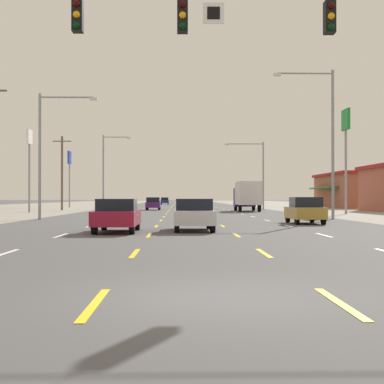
{
  "coord_description": "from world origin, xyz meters",
  "views": [
    {
      "loc": [
        -0.55,
        -8.85,
        1.52
      ],
      "look_at": [
        0.96,
        59.86,
        2.16
      ],
      "focal_mm": 54.82,
      "sensor_mm": 36.0,
      "label": 1
    }
  ],
  "objects_px": {
    "sedan_center_turn_near": "(194,214)",
    "streetlight_left_row_1": "(106,167)",
    "hatchback_inner_left_far": "(153,204)",
    "sedan_inner_left_nearest": "(117,215)",
    "streetlight_right_row_1": "(258,169)",
    "streetlight_right_row_0": "(327,133)",
    "box_truck_far_right_midfar": "(247,195)",
    "hatchback_inner_left_farther": "(165,201)",
    "pole_sign_left_row_2": "(69,165)",
    "hatchback_far_right_mid": "(305,210)",
    "pole_sign_left_row_1": "(29,152)",
    "streetlight_left_row_0": "(46,146)",
    "pole_sign_right_row_1": "(346,134)"
  },
  "relations": [
    {
      "from": "sedan_center_turn_near",
      "to": "streetlight_left_row_1",
      "type": "relative_size",
      "value": 0.48
    },
    {
      "from": "hatchback_inner_left_far",
      "to": "sedan_inner_left_nearest",
      "type": "bearing_deg",
      "value": -89.46
    },
    {
      "from": "streetlight_right_row_1",
      "to": "streetlight_right_row_0",
      "type": "bearing_deg",
      "value": -89.64
    },
    {
      "from": "box_truck_far_right_midfar",
      "to": "hatchback_inner_left_farther",
      "type": "xyz_separation_m",
      "value": [
        -10.65,
        64.76,
        -1.05
      ]
    },
    {
      "from": "pole_sign_left_row_2",
      "to": "streetlight_right_row_1",
      "type": "relative_size",
      "value": 1.0
    },
    {
      "from": "hatchback_far_right_mid",
      "to": "pole_sign_left_row_2",
      "type": "xyz_separation_m",
      "value": [
        -24.15,
        56.41,
        5.73
      ]
    },
    {
      "from": "hatchback_inner_left_farther",
      "to": "streetlight_right_row_1",
      "type": "distance_m",
      "value": 56.53
    },
    {
      "from": "hatchback_inner_left_farther",
      "to": "pole_sign_left_row_2",
      "type": "xyz_separation_m",
      "value": [
        -13.7,
        -38.79,
        5.73
      ]
    },
    {
      "from": "pole_sign_left_row_1",
      "to": "streetlight_right_row_0",
      "type": "distance_m",
      "value": 31.74
    },
    {
      "from": "hatchback_far_right_mid",
      "to": "pole_sign_left_row_1",
      "type": "relative_size",
      "value": 0.46
    },
    {
      "from": "box_truck_far_right_midfar",
      "to": "streetlight_left_row_1",
      "type": "bearing_deg",
      "value": 149.24
    },
    {
      "from": "streetlight_right_row_1",
      "to": "hatchback_inner_left_far",
      "type": "bearing_deg",
      "value": -166.52
    },
    {
      "from": "hatchback_inner_left_farther",
      "to": "pole_sign_left_row_1",
      "type": "distance_m",
      "value": 70.74
    },
    {
      "from": "sedan_center_turn_near",
      "to": "pole_sign_left_row_2",
      "type": "height_order",
      "value": "pole_sign_left_row_2"
    },
    {
      "from": "sedan_center_turn_near",
      "to": "streetlight_left_row_0",
      "type": "height_order",
      "value": "streetlight_left_row_0"
    },
    {
      "from": "pole_sign_right_row_1",
      "to": "streetlight_right_row_0",
      "type": "bearing_deg",
      "value": -111.25
    },
    {
      "from": "pole_sign_left_row_1",
      "to": "sedan_center_turn_near",
      "type": "bearing_deg",
      "value": -64.17
    },
    {
      "from": "box_truck_far_right_midfar",
      "to": "streetlight_right_row_1",
      "type": "height_order",
      "value": "streetlight_right_row_1"
    },
    {
      "from": "hatchback_far_right_mid",
      "to": "streetlight_right_row_0",
      "type": "height_order",
      "value": "streetlight_right_row_0"
    },
    {
      "from": "sedan_inner_left_nearest",
      "to": "streetlight_left_row_1",
      "type": "distance_m",
      "value": 49.17
    },
    {
      "from": "pole_sign_left_row_2",
      "to": "streetlight_left_row_0",
      "type": "height_order",
      "value": "streetlight_left_row_0"
    },
    {
      "from": "sedan_inner_left_nearest",
      "to": "streetlight_left_row_1",
      "type": "bearing_deg",
      "value": 97.69
    },
    {
      "from": "pole_sign_right_row_1",
      "to": "streetlight_left_row_1",
      "type": "relative_size",
      "value": 1.02
    },
    {
      "from": "streetlight_right_row_0",
      "to": "hatchback_inner_left_far",
      "type": "bearing_deg",
      "value": 113.75
    },
    {
      "from": "hatchback_far_right_mid",
      "to": "pole_sign_left_row_1",
      "type": "bearing_deg",
      "value": 131.16
    },
    {
      "from": "sedan_inner_left_nearest",
      "to": "hatchback_inner_left_farther",
      "type": "height_order",
      "value": "hatchback_inner_left_farther"
    },
    {
      "from": "hatchback_inner_left_farther",
      "to": "streetlight_left_row_0",
      "type": "bearing_deg",
      "value": -93.88
    },
    {
      "from": "box_truck_far_right_midfar",
      "to": "streetlight_right_row_0",
      "type": "relative_size",
      "value": 0.69
    },
    {
      "from": "streetlight_right_row_0",
      "to": "streetlight_left_row_1",
      "type": "height_order",
      "value": "streetlight_right_row_0"
    },
    {
      "from": "sedan_center_turn_near",
      "to": "pole_sign_left_row_2",
      "type": "xyz_separation_m",
      "value": [
        -17.52,
        63.42,
        5.76
      ]
    },
    {
      "from": "sedan_inner_left_nearest",
      "to": "streetlight_right_row_1",
      "type": "height_order",
      "value": "streetlight_right_row_1"
    },
    {
      "from": "streetlight_right_row_1",
      "to": "streetlight_left_row_0",
      "type": "bearing_deg",
      "value": -119.72
    },
    {
      "from": "box_truck_far_right_midfar",
      "to": "streetlight_left_row_1",
      "type": "relative_size",
      "value": 0.76
    },
    {
      "from": "hatchback_far_right_mid",
      "to": "box_truck_far_right_midfar",
      "type": "xyz_separation_m",
      "value": [
        0.2,
        30.43,
        1.05
      ]
    },
    {
      "from": "hatchback_inner_left_far",
      "to": "streetlight_left_row_0",
      "type": "distance_m",
      "value": 31.41
    },
    {
      "from": "box_truck_far_right_midfar",
      "to": "hatchback_inner_left_farther",
      "type": "distance_m",
      "value": 65.64
    },
    {
      "from": "pole_sign_left_row_1",
      "to": "streetlight_right_row_1",
      "type": "bearing_deg",
      "value": 30.26
    },
    {
      "from": "box_truck_far_right_midfar",
      "to": "pole_sign_left_row_1",
      "type": "height_order",
      "value": "pole_sign_left_row_1"
    },
    {
      "from": "sedan_inner_left_nearest",
      "to": "streetlight_left_row_1",
      "type": "height_order",
      "value": "streetlight_left_row_1"
    },
    {
      "from": "sedan_inner_left_nearest",
      "to": "hatchback_far_right_mid",
      "type": "xyz_separation_m",
      "value": [
        10.01,
        8.11,
        0.03
      ]
    },
    {
      "from": "hatchback_far_right_mid",
      "to": "pole_sign_right_row_1",
      "type": "height_order",
      "value": "pole_sign_right_row_1"
    },
    {
      "from": "hatchback_far_right_mid",
      "to": "streetlight_left_row_0",
      "type": "height_order",
      "value": "streetlight_left_row_0"
    },
    {
      "from": "streetlight_left_row_0",
      "to": "pole_sign_left_row_1",
      "type": "bearing_deg",
      "value": 107.53
    },
    {
      "from": "pole_sign_left_row_1",
      "to": "streetlight_left_row_0",
      "type": "height_order",
      "value": "streetlight_left_row_0"
    },
    {
      "from": "sedan_center_turn_near",
      "to": "pole_sign_right_row_1",
      "type": "bearing_deg",
      "value": 61.2
    },
    {
      "from": "hatchback_far_right_mid",
      "to": "hatchback_inner_left_farther",
      "type": "height_order",
      "value": "same"
    },
    {
      "from": "sedan_inner_left_nearest",
      "to": "streetlight_left_row_0",
      "type": "relative_size",
      "value": 0.52
    },
    {
      "from": "streetlight_right_row_0",
      "to": "streetlight_right_row_1",
      "type": "height_order",
      "value": "streetlight_right_row_0"
    },
    {
      "from": "hatchback_inner_left_farther",
      "to": "pole_sign_left_row_2",
      "type": "bearing_deg",
      "value": -109.45
    },
    {
      "from": "box_truck_far_right_midfar",
      "to": "pole_sign_left_row_1",
      "type": "xyz_separation_m",
      "value": [
        -22.65,
        -4.75,
        4.28
      ]
    }
  ]
}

